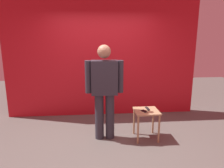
% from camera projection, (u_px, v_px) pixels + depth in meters
% --- Properties ---
extents(ground_plane, '(12.00, 12.00, 0.00)m').
position_uv_depth(ground_plane, '(107.00, 145.00, 3.78)').
color(ground_plane, '#59544F').
extents(back_wall_red, '(4.61, 0.12, 3.37)m').
position_uv_depth(back_wall_red, '(102.00, 47.00, 4.97)').
color(back_wall_red, red).
rests_on(back_wall_red, ground_plane).
extents(standing_person, '(0.70, 0.26, 1.79)m').
position_uv_depth(standing_person, '(104.00, 88.00, 3.83)').
color(standing_person, '#2D2D38').
rests_on(standing_person, ground_plane).
extents(side_table, '(0.45, 0.45, 0.57)m').
position_uv_depth(side_table, '(146.00, 116.00, 3.95)').
color(side_table, tan).
rests_on(side_table, ground_plane).
extents(cell_phone, '(0.11, 0.16, 0.01)m').
position_uv_depth(cell_phone, '(144.00, 111.00, 3.87)').
color(cell_phone, black).
rests_on(cell_phone, side_table).
extents(tv_remote, '(0.05, 0.17, 0.02)m').
position_uv_depth(tv_remote, '(147.00, 109.00, 3.99)').
color(tv_remote, black).
rests_on(tv_remote, side_table).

